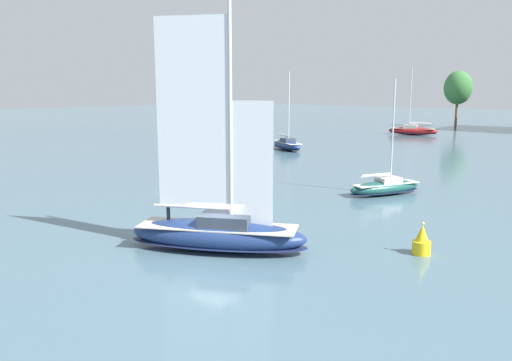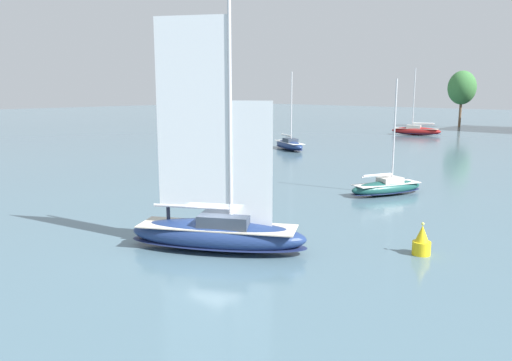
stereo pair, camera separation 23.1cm
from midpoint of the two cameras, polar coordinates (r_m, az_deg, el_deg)
name	(u,v)px [view 2 (the right image)]	position (r m, az deg, el deg)	size (l,w,h in m)	color
ground_plane	(217,249)	(26.68, -4.18, -7.86)	(400.00, 400.00, 0.00)	slate
tree_shore_left	(462,88)	(119.20, 22.53, 9.76)	(5.96, 5.96, 12.26)	brown
sailboat_main	(217,230)	(26.37, -4.18, -5.71)	(9.56, 7.18, 13.11)	navy
sailboat_moored_near_marina	(416,131)	(96.38, 17.88, 5.45)	(9.11, 4.99, 12.07)	maroon
sailboat_moored_far_slip	(289,144)	(69.85, 3.92, 4.14)	(7.86, 5.49, 10.65)	navy
sailboat_moored_outer_mooring	(387,187)	(41.28, 14.85, -0.72)	(4.29, 6.84, 9.15)	#194C47
channel_buoy	(422,242)	(27.02, 18.65, -6.68)	(0.93, 0.93, 1.71)	yellow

